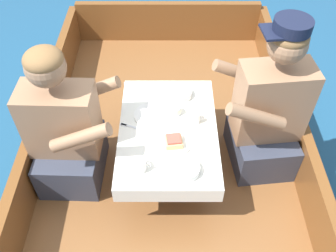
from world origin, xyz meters
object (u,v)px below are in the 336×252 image
object	(u,v)px
person_starboard	(268,113)
coffee_cup_port	(195,117)
person_port	(66,132)
tin_can	(176,110)
sandwich	(174,141)
coffee_cup_starboard	(139,165)

from	to	relation	value
person_starboard	coffee_cup_port	bearing A→B (deg)	-3.63
person_port	person_starboard	size ratio (longest dim) A/B	0.92
tin_can	sandwich	bearing A→B (deg)	-93.30
person_starboard	coffee_cup_port	size ratio (longest dim) A/B	11.37
person_port	coffee_cup_starboard	bearing A→B (deg)	-28.14
sandwich	coffee_cup_starboard	world-z (taller)	coffee_cup_starboard
tin_can	coffee_cup_starboard	bearing A→B (deg)	-115.06
coffee_cup_port	tin_can	world-z (taller)	coffee_cup_port
person_port	sandwich	xyz separation A→B (m)	(0.62, -0.08, 0.01)
person_port	person_starboard	world-z (taller)	person_starboard
sandwich	person_port	bearing A→B (deg)	172.43
sandwich	coffee_cup_port	size ratio (longest dim) A/B	1.17
person_starboard	coffee_cup_port	xyz separation A→B (m)	(-0.43, -0.02, -0.02)
person_port	sandwich	bearing A→B (deg)	-5.75
sandwich	coffee_cup_starboard	xyz separation A→B (m)	(-0.18, -0.17, 0.00)
person_port	coffee_cup_port	world-z (taller)	person_port
sandwich	coffee_cup_starboard	bearing A→B (deg)	-137.13
coffee_cup_port	coffee_cup_starboard	xyz separation A→B (m)	(-0.31, -0.35, 0.00)
sandwich	person_starboard	bearing A→B (deg)	19.96
coffee_cup_port	sandwich	bearing A→B (deg)	-125.39
coffee_cup_port	coffee_cup_starboard	size ratio (longest dim) A/B	0.88
sandwich	coffee_cup_port	world-z (taller)	coffee_cup_port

